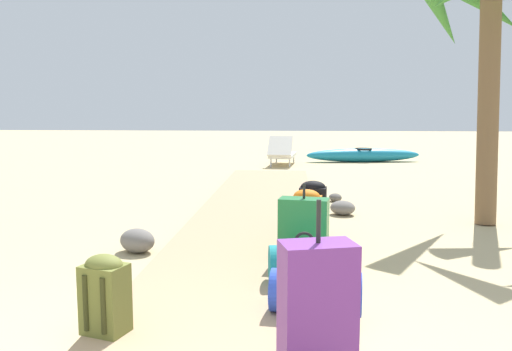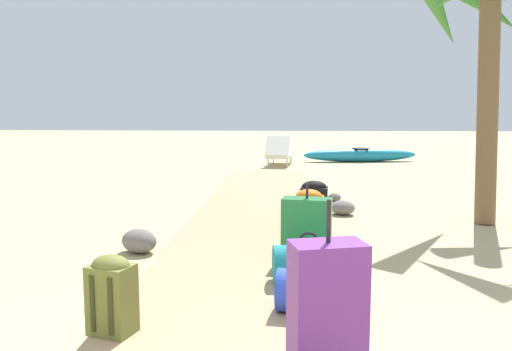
# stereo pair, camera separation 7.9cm
# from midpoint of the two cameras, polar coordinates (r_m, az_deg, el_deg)

# --- Properties ---
(ground_plane) EXTENTS (60.00, 60.00, 0.00)m
(ground_plane) POSITION_cam_midpoint_polar(r_m,az_deg,el_deg) (5.84, -0.55, -7.27)
(ground_plane) COLOR tan
(boardwalk) EXTENTS (1.60, 10.25, 0.08)m
(boardwalk) POSITION_cam_midpoint_polar(r_m,az_deg,el_deg) (6.82, 0.13, -4.80)
(boardwalk) COLOR tan
(boardwalk) RESTS_ON ground
(duffel_bag_blue) EXTENTS (0.64, 0.36, 0.41)m
(duffel_bag_blue) POSITION_cam_midpoint_polar(r_m,az_deg,el_deg) (3.66, 7.18, -12.50)
(duffel_bag_blue) COLOR #2847B7
(duffel_bag_blue) RESTS_ON boardwalk
(duffel_bag_teal) EXTENTS (0.59, 0.36, 0.42)m
(duffel_bag_teal) POSITION_cam_midpoint_polar(r_m,az_deg,el_deg) (4.26, 5.79, -9.57)
(duffel_bag_teal) COLOR #197A7F
(duffel_bag_teal) RESTS_ON boardwalk
(backpack_orange) EXTENTS (0.32, 0.28, 0.60)m
(backpack_orange) POSITION_cam_midpoint_polar(r_m,az_deg,el_deg) (5.24, 5.95, -4.59)
(backpack_orange) COLOR orange
(backpack_orange) RESTS_ON boardwalk
(backpack_black) EXTENTS (0.33, 0.27, 0.57)m
(backpack_black) POSITION_cam_midpoint_polar(r_m,az_deg,el_deg) (6.08, 6.60, -3.09)
(backpack_black) COLOR black
(backpack_black) RESTS_ON boardwalk
(suitcase_purple) EXTENTS (0.42, 0.32, 0.94)m
(suitcase_purple) POSITION_cam_midpoint_polar(r_m,az_deg,el_deg) (2.77, 7.53, -14.48)
(suitcase_purple) COLOR #6B2D84
(suitcase_purple) RESTS_ON boardwalk
(suitcase_green) EXTENTS (0.47, 0.29, 0.72)m
(suitcase_green) POSITION_cam_midpoint_polar(r_m,az_deg,el_deg) (4.79, 5.69, -5.96)
(suitcase_green) COLOR #237538
(suitcase_green) RESTS_ON boardwalk
(backpack_olive) EXTENTS (0.31, 0.27, 0.50)m
(backpack_olive) POSITION_cam_midpoint_polar(r_m,az_deg,el_deg) (3.42, -15.56, -12.17)
(backpack_olive) COLOR olive
(backpack_olive) RESTS_ON boardwalk
(palm_tree_far_right) EXTENTS (2.06, 2.10, 3.46)m
(palm_tree_far_right) POSITION_cam_midpoint_polar(r_m,az_deg,el_deg) (7.42, 24.51, 15.41)
(palm_tree_far_right) COLOR brown
(palm_tree_far_right) RESTS_ON ground
(lounge_chair) EXTENTS (0.75, 1.60, 0.79)m
(lounge_chair) POSITION_cam_midpoint_polar(r_m,az_deg,el_deg) (13.67, 3.03, 2.47)
(lounge_chair) COLOR white
(lounge_chair) RESTS_ON ground
(kayak) EXTENTS (3.25, 0.96, 0.39)m
(kayak) POSITION_cam_midpoint_polar(r_m,az_deg,el_deg) (14.92, 11.77, 2.21)
(kayak) COLOR teal
(kayak) RESTS_ON ground
(rock_right_far) EXTENTS (0.48, 0.48, 0.20)m
(rock_right_far) POSITION_cam_midpoint_polar(r_m,az_deg,el_deg) (7.39, 9.75, -3.49)
(rock_right_far) COLOR slate
(rock_right_far) RESTS_ON ground
(rock_left_mid) EXTENTS (0.50, 0.48, 0.25)m
(rock_left_mid) POSITION_cam_midpoint_polar(r_m,az_deg,el_deg) (5.53, -12.44, -6.96)
(rock_left_mid) COLOR slate
(rock_left_mid) RESTS_ON ground
(rock_right_near) EXTENTS (0.27, 0.29, 0.13)m
(rock_right_near) POSITION_cam_midpoint_polar(r_m,az_deg,el_deg) (8.44, 8.93, -2.38)
(rock_right_near) COLOR #5B5651
(rock_right_near) RESTS_ON ground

